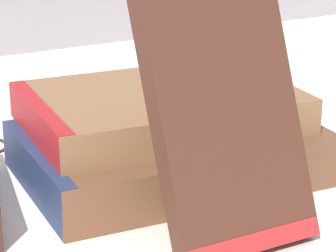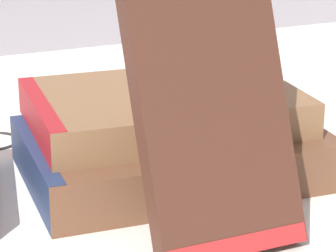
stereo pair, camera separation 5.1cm
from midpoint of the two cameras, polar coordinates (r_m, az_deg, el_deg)
name	(u,v)px [view 1 (the left image)]	position (r m, az deg, el deg)	size (l,w,h in m)	color
ground_plane	(143,185)	(0.61, -4.17, -4.26)	(3.00, 3.00, 0.00)	silver
book_flat_bottom	(164,153)	(0.62, -2.63, -2.01)	(0.24, 0.17, 0.04)	brown
book_flat_top	(154,109)	(0.62, -3.36, 1.22)	(0.22, 0.16, 0.03)	brown
book_leaning_front	(228,128)	(0.50, 1.42, -0.19)	(0.10, 0.08, 0.16)	#422319
pocket_watch	(226,84)	(0.63, 1.86, 2.98)	(0.06, 0.06, 0.01)	silver
reading_glasses	(13,139)	(0.72, -13.05, -0.97)	(0.11, 0.05, 0.00)	black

